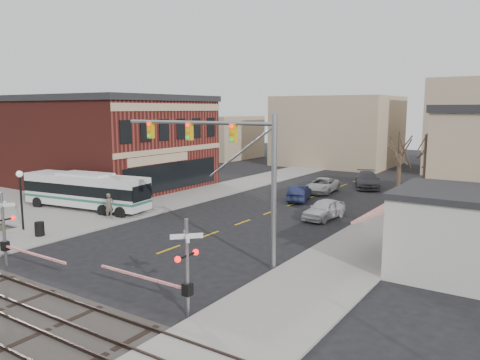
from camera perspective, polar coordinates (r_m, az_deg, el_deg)
name	(u,v)px	position (r m, az deg, el deg)	size (l,w,h in m)	color
ground	(144,259)	(26.93, -11.60, -9.37)	(160.00, 160.00, 0.00)	black
sidewalk_west	(219,190)	(47.75, -2.63, -1.20)	(5.00, 60.00, 0.12)	gray
sidewalk_east	(411,212)	(39.79, 20.08, -3.74)	(5.00, 60.00, 0.12)	gray
plaza_west	(9,201)	(47.10, -26.37, -2.25)	(20.00, 10.00, 0.11)	gray
ballast_strip	(5,309)	(22.41, -26.68, -13.85)	(160.00, 5.00, 0.06)	#332D28
rail_tracks	(5,307)	(22.37, -26.70, -13.63)	(160.00, 3.91, 0.14)	#2D231E
brick_building	(74,139)	(56.70, -19.61, 4.71)	(30.40, 15.40, 9.60)	maroon
tree_east_a	(398,185)	(31.30, 18.72, -0.54)	(0.28, 0.28, 6.75)	#382B21
tree_east_b	(424,177)	(37.04, 21.56, 0.33)	(0.28, 0.28, 6.30)	#382B21
tree_east_c	(448,161)	(44.76, 24.01, 2.12)	(0.28, 0.28, 7.20)	#382B21
transit_bus	(86,190)	(40.21, -18.27, -1.19)	(11.59, 4.02, 2.92)	silver
traffic_signal_mast	(229,156)	(25.13, -1.39, 2.95)	(10.25, 0.30, 8.00)	gray
rr_crossing_west	(8,231)	(27.25, -26.39, -5.60)	(5.60, 1.36, 4.00)	gray
rr_crossing_east	(179,267)	(19.31, -7.45, -10.43)	(5.60, 1.36, 4.00)	gray
street_lamp	(20,187)	(34.66, -25.20, -0.82)	(0.44, 0.44, 4.05)	black
trash_bin	(40,229)	(33.02, -23.24, -5.50)	(0.60, 0.60, 0.91)	black
car_a	(324,209)	(35.93, 10.21, -3.52)	(1.77, 4.39, 1.50)	silver
car_b	(299,193)	(42.48, 7.25, -1.61)	(1.51, 4.34, 1.43)	#171D3B
car_c	(322,185)	(47.16, 10.00, -0.65)	(2.36, 5.11, 1.42)	silver
car_d	(367,180)	(50.96, 15.25, 0.01)	(2.33, 5.74, 1.67)	#45454A
pedestrian_near	(109,206)	(36.26, -15.63, -3.07)	(0.70, 0.46, 1.91)	#584E46
pedestrian_far	(108,201)	(38.48, -15.85, -2.48)	(0.88, 0.69, 1.82)	#2C344E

